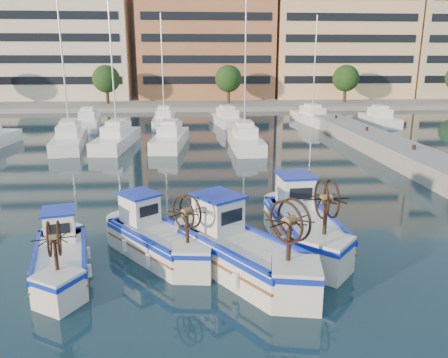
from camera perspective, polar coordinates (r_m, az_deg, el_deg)
ground at (r=14.95m, az=2.02°, el=-12.12°), size 300.00×300.00×0.00m
waterfront at (r=79.07m, az=3.85°, el=18.30°), size 180.00×40.00×25.60m
yacht_marina at (r=41.67m, az=-5.97°, el=6.43°), size 39.77×23.10×11.50m
fishing_boat_a at (r=15.46m, az=-20.55°, el=-9.35°), size 2.50×4.13×2.50m
fishing_boat_b at (r=16.03m, az=-8.88°, el=-7.38°), size 3.97×4.36×2.72m
fishing_boat_c at (r=14.57m, az=2.10°, el=-9.12°), size 4.39×5.08×3.12m
fishing_boat_d at (r=17.05m, az=10.30°, el=-5.61°), size 2.39×5.14×3.16m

